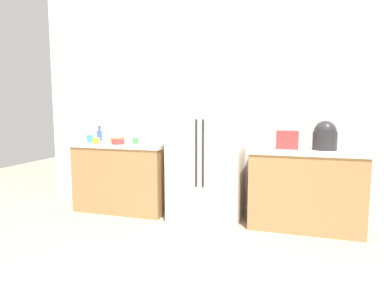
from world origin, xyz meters
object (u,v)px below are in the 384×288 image
(refrigerator, at_px, (207,150))
(bowl_b, at_px, (149,141))
(cup_c, at_px, (90,139))
(bowl_a, at_px, (118,140))
(rice_cooker, at_px, (325,136))
(cup_d, at_px, (136,141))
(cup_a, at_px, (96,141))
(cup_b, at_px, (295,144))
(bottle_a, at_px, (100,135))
(toaster, at_px, (287,140))
(bowl_c, at_px, (118,141))

(refrigerator, relative_size, bowl_b, 9.62)
(cup_c, relative_size, bowl_b, 0.56)
(bowl_a, relative_size, bowl_b, 1.08)
(rice_cooker, relative_size, cup_d, 3.95)
(cup_a, height_order, bowl_b, cup_a)
(cup_b, distance_m, cup_d, 2.03)
(cup_c, relative_size, bowl_a, 0.52)
(bottle_a, xyz_separation_m, bowl_a, (0.31, -0.05, -0.05))
(cup_b, bearing_deg, cup_c, -174.60)
(toaster, height_order, rice_cooker, rice_cooker)
(refrigerator, bearing_deg, cup_d, -179.81)
(rice_cooker, bearing_deg, bowl_c, -176.89)
(rice_cooker, bearing_deg, cup_a, -176.54)
(bowl_b, bearing_deg, cup_b, 5.43)
(bowl_c, bearing_deg, toaster, 3.40)
(cup_b, bearing_deg, toaster, -113.08)
(bottle_a, height_order, bowl_c, bottle_a)
(cup_a, xyz_separation_m, cup_c, (-0.17, 0.13, 0.01))
(bowl_a, bearing_deg, cup_c, -162.35)
(bottle_a, distance_m, cup_a, 0.32)
(toaster, relative_size, bowl_c, 1.48)
(toaster, xyz_separation_m, cup_b, (0.09, 0.22, -0.07))
(cup_c, height_order, bowl_b, cup_c)
(refrigerator, distance_m, bottle_a, 1.60)
(cup_a, bearing_deg, rice_cooker, 3.46)
(bowl_c, bearing_deg, bottle_a, 149.64)
(bowl_a, xyz_separation_m, bowl_c, (0.12, -0.21, 0.00))
(toaster, xyz_separation_m, cup_d, (-1.92, 0.00, -0.07))
(cup_d, height_order, bowl_a, cup_d)
(rice_cooker, bearing_deg, cup_c, -179.18)
(cup_a, height_order, bowl_a, cup_a)
(cup_d, distance_m, bowl_c, 0.23)
(rice_cooker, bearing_deg, cup_b, 145.65)
(toaster, distance_m, cup_c, 2.59)
(cup_b, distance_m, bowl_b, 1.85)
(toaster, relative_size, cup_c, 2.45)
(toaster, distance_m, bowl_b, 1.75)
(cup_d, distance_m, bowl_b, 0.18)
(cup_a, bearing_deg, cup_c, 143.96)
(bottle_a, bearing_deg, bowl_b, -5.87)
(rice_cooker, relative_size, bowl_b, 1.83)
(rice_cooker, xyz_separation_m, bowl_b, (-2.15, 0.04, -0.12))
(cup_c, distance_m, bowl_a, 0.37)
(refrigerator, height_order, cup_a, refrigerator)
(bottle_a, height_order, cup_a, bottle_a)
(bottle_a, bearing_deg, cup_c, -106.65)
(refrigerator, height_order, cup_b, refrigerator)
(cup_b, distance_m, bowl_c, 2.23)
(bowl_c, bearing_deg, rice_cooker, 3.11)
(cup_d, xyz_separation_m, bowl_c, (-0.19, -0.13, -0.00))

